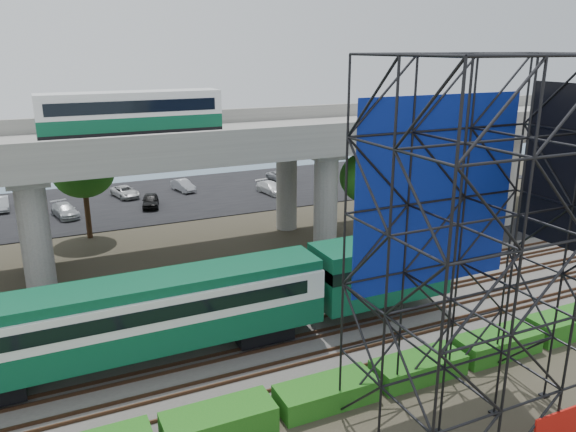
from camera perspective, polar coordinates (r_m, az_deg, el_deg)
name	(u,v)px	position (r m, az deg, el deg)	size (l,w,h in m)	color
ground	(268,361)	(29.33, -2.00, -14.54)	(140.00, 140.00, 0.00)	#474233
ballast_bed	(254,342)	(30.88, -3.49, -12.61)	(90.00, 12.00, 0.20)	slate
service_road	(207,284)	(38.14, -8.21, -6.89)	(90.00, 5.00, 0.08)	black
parking_lot	(140,201)	(59.90, -14.80, 1.51)	(90.00, 18.00, 0.08)	black
harbor_water	(110,163)	(81.16, -17.68, 5.17)	(140.00, 40.00, 0.03)	#475E75
rail_tracks	(254,339)	(30.79, -3.49, -12.32)	(90.00, 9.52, 0.16)	#472D1E
commuter_train	(178,308)	(28.57, -11.10, -9.18)	(29.30, 3.06, 4.30)	black
overpass	(176,150)	(40.86, -11.27, 6.56)	(80.00, 12.00, 12.40)	#9E9B93
scaffold_tower	(485,257)	(22.95, 19.36, -3.99)	(9.36, 6.36, 15.00)	black
hedge_strip	(327,392)	(26.14, 3.97, -17.43)	(34.60, 1.80, 1.20)	#175C15
trees	(115,192)	(40.78, -17.17, 2.31)	(40.94, 16.94, 7.69)	#382314
parked_cars	(150,195)	(59.37, -13.87, 2.09)	(37.15, 9.51, 1.32)	silver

